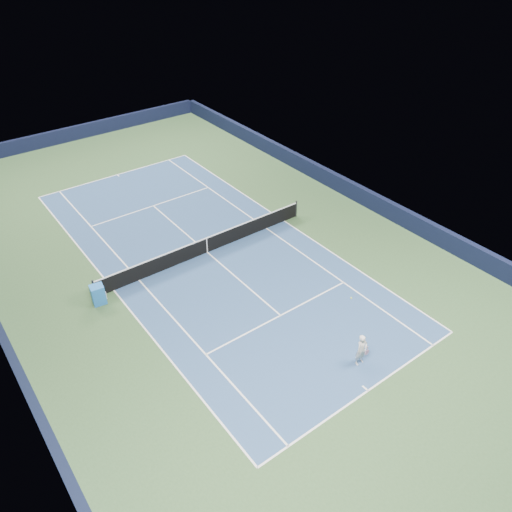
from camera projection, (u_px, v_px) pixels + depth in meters
ground at (207, 252)px, 27.46m from camera, size 40.00×40.00×0.00m
wall_far at (75, 133)px, 40.03m from camera, size 22.00×0.35×1.10m
wall_right at (348, 188)px, 32.41m from camera, size 0.35×40.00×1.10m
court_surface at (207, 252)px, 27.46m from camera, size 10.97×23.77×0.01m
baseline_far at (117, 175)px, 35.18m from camera, size 10.97×0.08×0.00m
baseline_near at (368, 391)px, 19.72m from camera, size 10.97×0.08×0.00m
sideline_doubles_right at (284, 221)px, 30.13m from camera, size 0.08×23.77×0.00m
sideline_doubles_left at (114, 290)px, 24.78m from camera, size 0.08×23.77×0.00m
sideline_singles_right at (266, 228)px, 29.46m from camera, size 0.08×23.77×0.00m
sideline_singles_left at (139, 280)px, 25.45m from camera, size 0.08×23.77×0.00m
service_line_far at (153, 206)px, 31.62m from camera, size 8.23×0.08×0.00m
service_line_near at (281, 315)px, 23.29m from camera, size 8.23×0.08×0.00m
center_service_line at (207, 252)px, 27.45m from camera, size 0.08×12.80×0.00m
center_mark_far at (118, 175)px, 35.09m from camera, size 0.08×0.30×0.00m
center_mark_near at (365, 388)px, 19.82m from camera, size 0.08×0.30×0.00m
tennis_net at (207, 245)px, 27.16m from camera, size 12.90×0.10×1.07m
sponsor_cube at (98, 295)px, 23.75m from camera, size 0.69×0.64×1.01m
tennis_player at (362, 350)px, 20.48m from camera, size 0.73×1.22×2.86m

